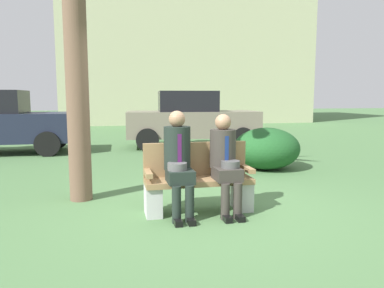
{
  "coord_description": "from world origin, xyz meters",
  "views": [
    {
      "loc": [
        -1.27,
        -4.54,
        1.49
      ],
      "look_at": [
        -0.16,
        0.41,
        0.85
      ],
      "focal_mm": 34.49,
      "sensor_mm": 36.0,
      "label": 1
    }
  ],
  "objects_px": {
    "seated_man_left": "(178,158)",
    "parked_car_far": "(191,119)",
    "seated_man_right": "(225,158)",
    "shrub_near_bench": "(266,148)",
    "park_bench": "(198,181)",
    "building_backdrop": "(182,31)"
  },
  "relations": [
    {
      "from": "building_backdrop",
      "to": "seated_man_left",
      "type": "bearing_deg",
      "value": -101.36
    },
    {
      "from": "seated_man_right",
      "to": "building_backdrop",
      "type": "distance_m",
      "value": 19.83
    },
    {
      "from": "shrub_near_bench",
      "to": "parked_car_far",
      "type": "distance_m",
      "value": 3.88
    },
    {
      "from": "seated_man_right",
      "to": "shrub_near_bench",
      "type": "distance_m",
      "value": 3.14
    },
    {
      "from": "shrub_near_bench",
      "to": "building_backdrop",
      "type": "relative_size",
      "value": 0.09
    },
    {
      "from": "park_bench",
      "to": "shrub_near_bench",
      "type": "relative_size",
      "value": 1.0
    },
    {
      "from": "seated_man_left",
      "to": "seated_man_right",
      "type": "relative_size",
      "value": 1.04
    },
    {
      "from": "park_bench",
      "to": "parked_car_far",
      "type": "height_order",
      "value": "parked_car_far"
    },
    {
      "from": "park_bench",
      "to": "building_backdrop",
      "type": "relative_size",
      "value": 0.09
    },
    {
      "from": "park_bench",
      "to": "shrub_near_bench",
      "type": "distance_m",
      "value": 3.23
    },
    {
      "from": "shrub_near_bench",
      "to": "building_backdrop",
      "type": "distance_m",
      "value": 17.2
    },
    {
      "from": "seated_man_left",
      "to": "shrub_near_bench",
      "type": "bearing_deg",
      "value": 47.86
    },
    {
      "from": "seated_man_left",
      "to": "park_bench",
      "type": "bearing_deg",
      "value": 23.46
    },
    {
      "from": "seated_man_left",
      "to": "building_backdrop",
      "type": "height_order",
      "value": "building_backdrop"
    },
    {
      "from": "park_bench",
      "to": "seated_man_right",
      "type": "relative_size",
      "value": 1.09
    },
    {
      "from": "seated_man_left",
      "to": "parked_car_far",
      "type": "bearing_deg",
      "value": 76.07
    },
    {
      "from": "seated_man_right",
      "to": "parked_car_far",
      "type": "bearing_deg",
      "value": 81.36
    },
    {
      "from": "seated_man_left",
      "to": "parked_car_far",
      "type": "distance_m",
      "value": 6.57
    },
    {
      "from": "seated_man_left",
      "to": "shrub_near_bench",
      "type": "relative_size",
      "value": 0.95
    },
    {
      "from": "seated_man_right",
      "to": "building_backdrop",
      "type": "height_order",
      "value": "building_backdrop"
    },
    {
      "from": "parked_car_far",
      "to": "building_backdrop",
      "type": "height_order",
      "value": "building_backdrop"
    },
    {
      "from": "park_bench",
      "to": "building_backdrop",
      "type": "distance_m",
      "value": 19.84
    }
  ]
}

